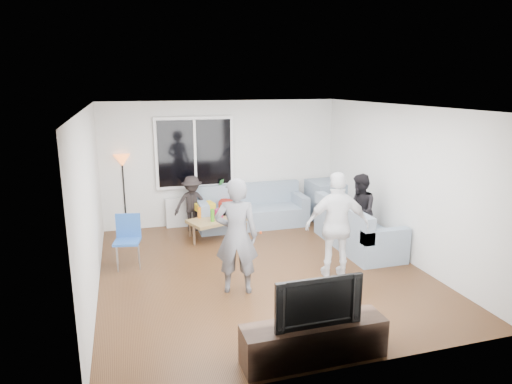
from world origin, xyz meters
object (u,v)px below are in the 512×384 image
object	(u,v)px
player_left	(236,236)
tv_console	(314,341)
spectator_back	(192,204)
floor_lamp	(124,193)
coffee_table	(218,228)
television	(315,299)
player_right	(337,226)
spectator_right	(359,211)
sofa_back_section	(252,206)
sofa_right_section	(358,225)
side_chair	(127,242)

from	to	relation	value
player_left	tv_console	world-z (taller)	player_left
player_left	spectator_back	bearing A→B (deg)	-69.02
floor_lamp	spectator_back	size ratio (longest dim) A/B	1.37
player_left	spectator_back	xyz separation A→B (m)	(-0.19, 2.94, -0.27)
coffee_table	television	distance (m)	4.23
player_right	spectator_right	bearing A→B (deg)	-119.28
sofa_back_section	coffee_table	bearing A→B (deg)	-145.98
sofa_right_section	player_right	world-z (taller)	player_right
floor_lamp	player_left	bearing A→B (deg)	-66.14
sofa_back_section	player_left	xyz separation A→B (m)	(-1.06, -2.91, 0.42)
spectator_back	tv_console	xyz separation A→B (m)	(0.58, -4.80, -0.35)
floor_lamp	player_left	size ratio (longest dim) A/B	0.93
sofa_back_section	spectator_right	bearing A→B (deg)	-49.68
television	coffee_table	bearing A→B (deg)	92.59
side_chair	floor_lamp	size ratio (longest dim) A/B	0.55
sofa_back_section	spectator_right	size ratio (longest dim) A/B	1.68
tv_console	television	world-z (taller)	television
coffee_table	spectator_right	bearing A→B (deg)	-27.00
player_left	tv_console	xyz separation A→B (m)	(0.39, -1.86, -0.62)
coffee_table	player_right	distance (m)	2.75
coffee_table	tv_console	bearing A→B (deg)	-87.41
player_right	tv_console	bearing A→B (deg)	70.99
floor_lamp	television	xyz separation A→B (m)	(1.89, -5.23, -0.06)
player_left	spectator_back	world-z (taller)	player_left
side_chair	television	size ratio (longest dim) A/B	0.89
floor_lamp	spectator_back	bearing A→B (deg)	-18.31
tv_console	television	size ratio (longest dim) A/B	1.65
spectator_back	television	size ratio (longest dim) A/B	1.17
television	sofa_right_section	bearing A→B (deg)	53.97
sofa_right_section	spectator_right	distance (m)	0.26
spectator_back	player_left	bearing A→B (deg)	-89.02
player_left	television	bearing A→B (deg)	119.35
sofa_right_section	spectator_back	xyz separation A→B (m)	(-2.76, 1.80, 0.15)
side_chair	tv_console	distance (m)	3.74
side_chair	player_right	world-z (taller)	player_right
sofa_right_section	floor_lamp	xyz separation A→B (m)	(-4.07, 2.23, 0.36)
tv_console	television	distance (m)	0.50
sofa_right_section	side_chair	bearing A→B (deg)	86.82
player_right	coffee_table	bearing A→B (deg)	-45.43
sofa_back_section	floor_lamp	world-z (taller)	floor_lamp
coffee_table	spectator_right	xyz separation A→B (m)	(2.37, -1.21, 0.48)
sofa_back_section	player_right	world-z (taller)	player_right
spectator_back	sofa_right_section	bearing A→B (deg)	-35.71
tv_console	sofa_right_section	bearing A→B (deg)	53.97
television	sofa_back_section	bearing A→B (deg)	82.05
tv_console	player_left	bearing A→B (deg)	101.98
floor_lamp	tv_console	size ratio (longest dim) A/B	0.97
sofa_right_section	floor_lamp	distance (m)	4.66
player_left	player_right	size ratio (longest dim) A/B	1.01
sofa_back_section	tv_console	bearing A→B (deg)	-97.95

